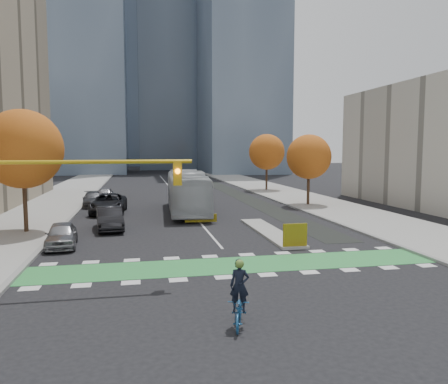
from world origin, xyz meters
name	(u,v)px	position (x,y,z in m)	size (l,w,h in m)	color
ground	(244,274)	(0.00, 0.00, 0.00)	(300.00, 300.00, 0.00)	black
sidewalk_west	(31,215)	(-13.50, 20.00, 0.07)	(7.00, 120.00, 0.15)	gray
sidewalk_east	(331,207)	(13.50, 20.00, 0.07)	(7.00, 120.00, 0.15)	gray
curb_west	(75,214)	(-10.00, 20.00, 0.07)	(0.30, 120.00, 0.16)	gray
curb_east	(296,208)	(10.00, 20.00, 0.07)	(0.30, 120.00, 0.16)	gray
bike_crossing	(236,265)	(0.00, 1.50, 0.01)	(20.00, 3.00, 0.01)	#2E8E41
centre_line	(173,191)	(0.00, 40.00, 0.01)	(0.15, 70.00, 0.01)	silver
bike_lane_paint	(245,198)	(7.50, 30.00, 0.01)	(2.50, 50.00, 0.01)	black
median_island	(270,232)	(4.00, 9.00, 0.08)	(1.60, 10.00, 0.16)	gray
hazard_board	(295,235)	(4.00, 4.20, 0.80)	(1.40, 0.12, 1.30)	yellow
tower_nw	(76,22)	(-18.00, 90.00, 35.00)	(22.00, 22.00, 70.00)	#47566B
tower_nc	(173,10)	(6.00, 110.00, 45.00)	(20.00, 20.00, 90.00)	#47566B
tower_ne	(241,46)	(20.00, 85.00, 30.00)	(18.00, 24.00, 60.00)	#47566B
tower_far	(137,50)	(-4.00, 140.00, 40.00)	(26.00, 26.00, 80.00)	#47566B
tree_west	(23,149)	(-12.00, 12.00, 5.62)	(5.20, 5.20, 8.22)	#332114
tree_east_near	(309,157)	(12.00, 22.00, 4.86)	(4.40, 4.40, 7.08)	#332114
tree_east_far	(267,152)	(12.50, 38.00, 5.24)	(4.80, 4.80, 7.65)	#332114
traffic_signal_west	(53,189)	(-7.93, -0.51, 4.03)	(8.53, 0.56, 5.20)	#BF9914
cyclist	(239,304)	(-1.54, -5.68, 0.72)	(1.16, 1.98, 2.16)	#1C5082
bus	(187,192)	(-0.34, 19.76, 1.85)	(3.10, 13.27, 3.70)	#B5B9BD
parked_car_a	(62,235)	(-9.00, 7.33, 0.71)	(1.67, 4.15, 1.41)	gray
parked_car_b	(110,219)	(-6.61, 12.33, 0.79)	(1.68, 4.81, 1.58)	black
parked_car_c	(93,199)	(-9.00, 25.51, 0.69)	(1.95, 4.78, 1.39)	#45464A
parked_car_d	(109,204)	(-7.19, 20.51, 0.86)	(2.85, 6.19, 1.72)	black
parked_car_e	(105,194)	(-8.20, 30.92, 0.69)	(1.62, 4.03, 1.37)	#9E9DA2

